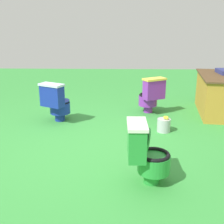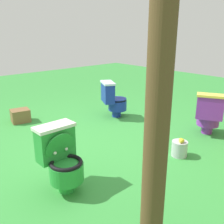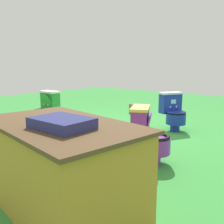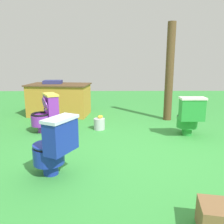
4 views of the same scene
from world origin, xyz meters
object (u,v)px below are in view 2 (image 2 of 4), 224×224
at_px(wooden_post, 157,125).
at_px(small_crate, 20,116).
at_px(lemon_bucket, 179,148).
at_px(toilet_green, 61,158).
at_px(toilet_purple, 209,114).
at_px(toilet_blue, 113,99).

height_order(wooden_post, small_crate, wooden_post).
bearing_deg(lemon_bucket, toilet_green, -15.17).
bearing_deg(small_crate, lemon_bucket, 110.63).
bearing_deg(toilet_purple, toilet_blue, 169.63).
xyz_separation_m(wooden_post, lemon_bucket, (-1.53, -0.75, -0.95)).
bearing_deg(toilet_blue, wooden_post, -9.44).
height_order(toilet_green, wooden_post, wooden_post).
bearing_deg(toilet_green, toilet_purple, 172.79).
bearing_deg(wooden_post, toilet_blue, -126.96).
height_order(toilet_green, toilet_purple, same).
relative_size(toilet_purple, lemon_bucket, 2.63).
xyz_separation_m(toilet_blue, wooden_post, (1.98, 2.63, 0.70)).
xyz_separation_m(toilet_green, toilet_blue, (-2.07, -1.44, -0.00)).
bearing_deg(toilet_purple, small_crate, -170.69).
relative_size(toilet_green, lemon_bucket, 2.63).
bearing_deg(toilet_blue, lemon_bucket, 14.07).
bearing_deg(toilet_purple, lemon_bucket, -110.72).
height_order(toilet_green, lemon_bucket, toilet_green).
bearing_deg(wooden_post, toilet_green, -85.71).
bearing_deg(wooden_post, small_crate, -97.22).
relative_size(toilet_green, small_crate, 2.19).
height_order(small_crate, lemon_bucket, lemon_bucket).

